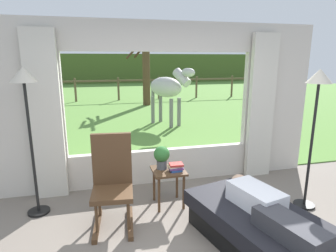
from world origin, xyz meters
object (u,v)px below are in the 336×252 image
(book_stack, at_px, (176,167))
(floor_lamp_left, at_px, (26,98))
(side_table, at_px, (168,176))
(reclining_person, at_px, (266,206))
(rocking_chair, at_px, (112,181))
(pasture_tree, at_px, (146,67))
(recliner_sofa, at_px, (261,230))
(floor_lamp_right, at_px, (317,98))
(potted_plant, at_px, (162,156))
(horse, at_px, (167,88))

(book_stack, height_order, floor_lamp_left, floor_lamp_left)
(book_stack, bearing_deg, side_table, 145.05)
(reclining_person, bearing_deg, floor_lamp_left, 136.34)
(reclining_person, xyz_separation_m, floor_lamp_left, (-2.46, 1.40, 1.01))
(rocking_chair, relative_size, book_stack, 5.51)
(reclining_person, xyz_separation_m, side_table, (-0.73, 1.20, -0.10))
(side_table, bearing_deg, pasture_tree, 82.44)
(recliner_sofa, xyz_separation_m, side_table, (-0.73, 1.15, 0.21))
(recliner_sofa, distance_m, book_stack, 1.31)
(floor_lamp_right, bearing_deg, pasture_tree, 94.14)
(side_table, relative_size, potted_plant, 1.63)
(rocking_chair, bearing_deg, potted_plant, 30.27)
(side_table, bearing_deg, recliner_sofa, -57.63)
(reclining_person, bearing_deg, pasture_tree, 73.54)
(recliner_sofa, bearing_deg, reclining_person, -103.98)
(rocking_chair, xyz_separation_m, floor_lamp_right, (2.59, -0.23, 0.97))
(rocking_chair, relative_size, floor_lamp_left, 0.59)
(side_table, xyz_separation_m, book_stack, (0.09, -0.06, 0.15))
(horse, distance_m, pasture_tree, 4.05)
(floor_lamp_left, bearing_deg, rocking_chair, -25.40)
(recliner_sofa, height_order, rocking_chair, rocking_chair)
(side_table, bearing_deg, floor_lamp_left, 173.35)
(recliner_sofa, height_order, horse, horse)
(rocking_chair, distance_m, side_table, 0.82)
(side_table, relative_size, floor_lamp_left, 0.27)
(recliner_sofa, bearing_deg, side_table, 108.40)
(floor_lamp_left, height_order, floor_lamp_right, floor_lamp_left)
(reclining_person, relative_size, horse, 0.82)
(floor_lamp_left, distance_m, horse, 5.36)
(reclining_person, height_order, potted_plant, potted_plant)
(recliner_sofa, xyz_separation_m, reclining_person, (-0.00, -0.05, 0.30))
(recliner_sofa, height_order, floor_lamp_left, floor_lamp_left)
(side_table, height_order, horse, horse)
(reclining_person, bearing_deg, floor_lamp_right, 18.96)
(reclining_person, bearing_deg, horse, 72.10)
(pasture_tree, bearing_deg, horse, -90.35)
(horse, bearing_deg, potted_plant, 46.49)
(side_table, height_order, pasture_tree, pasture_tree)
(rocking_chair, xyz_separation_m, floor_lamp_left, (-0.96, 0.46, 0.99))
(floor_lamp_right, bearing_deg, horse, 97.59)
(reclining_person, height_order, floor_lamp_right, floor_lamp_right)
(reclining_person, distance_m, floor_lamp_right, 1.64)
(floor_lamp_left, height_order, pasture_tree, pasture_tree)
(potted_plant, relative_size, pasture_tree, 0.09)
(horse, bearing_deg, rocking_chair, 40.19)
(recliner_sofa, height_order, side_table, side_table)
(recliner_sofa, relative_size, rocking_chair, 1.67)
(floor_lamp_right, relative_size, horse, 1.08)
(potted_plant, xyz_separation_m, floor_lamp_right, (1.91, -0.55, 0.81))
(recliner_sofa, height_order, reclining_person, reclining_person)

